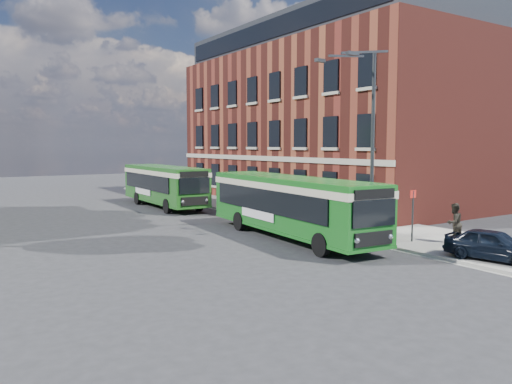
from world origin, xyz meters
TOP-DOWN VIEW (x-y plane):
  - ground at (0.00, 0.00)m, footprint 120.00×120.00m
  - pavement at (7.00, 8.00)m, footprint 6.00×48.00m
  - kerb_line at (3.95, 8.00)m, footprint 0.12×48.00m
  - brick_office at (14.00, 12.00)m, footprint 12.10×26.00m
  - street_lamp at (4.84, -2.00)m, footprint 2.96×2.38m
  - bus_stop_sign at (5.60, -4.20)m, footprint 0.35×0.08m
  - bus_front at (1.88, 0.22)m, footprint 3.37×12.26m
  - bus_rear at (1.52, 15.31)m, footprint 2.81×10.93m
  - parked_car at (5.16, -8.45)m, footprint 2.13×3.80m
  - pedestrian_a at (5.12, -2.53)m, footprint 0.66×0.45m
  - pedestrian_b at (7.00, -5.40)m, footprint 0.90×0.71m

SIDE VIEW (x-z plane):
  - ground at x=0.00m, z-range 0.00..0.00m
  - kerb_line at x=3.95m, z-range 0.00..0.01m
  - pavement at x=7.00m, z-range 0.00..0.15m
  - parked_car at x=5.16m, z-range 0.15..1.37m
  - pedestrian_a at x=5.12m, z-range 0.15..1.89m
  - pedestrian_b at x=7.00m, z-range 0.15..1.95m
  - bus_stop_sign at x=5.60m, z-range 0.25..2.77m
  - bus_rear at x=1.52m, z-range 0.32..3.34m
  - bus_front at x=1.88m, z-range 0.32..3.34m
  - street_lamp at x=4.84m, z-range 0.29..9.29m
  - brick_office at x=14.00m, z-range -0.13..14.07m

